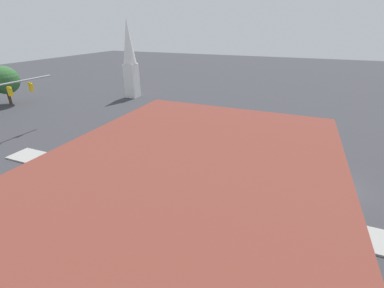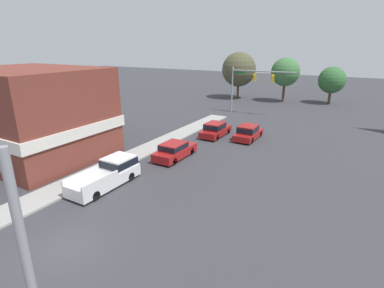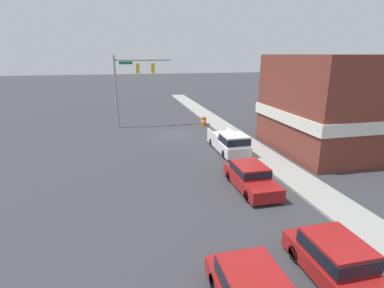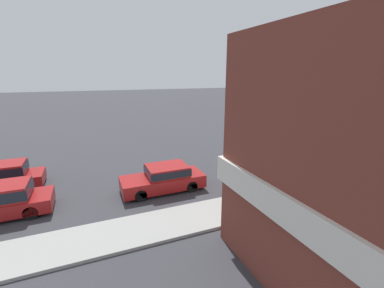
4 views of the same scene
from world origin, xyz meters
TOP-DOWN VIEW (x-y plane):
  - ground_plane at (0.00, 0.00)m, footprint 200.00×200.00m
  - sidewalk_curb at (-5.70, 0.00)m, footprint 2.40×60.00m
  - far_signal_assembly at (-2.59, 33.85)m, footprint 8.96×0.49m
  - car_lead at (-2.17, 13.10)m, footprint 1.89×4.71m
  - car_second_ahead at (-1.97, 21.05)m, footprint 1.88×4.64m
  - car_oncoming at (1.58, 21.80)m, footprint 1.90×4.54m
  - pickup_truck_parked at (-3.32, 6.29)m, footprint 1.96×5.54m
  - corner_brick_building at (-13.41, 7.45)m, footprint 12.33×9.94m
  - church_steeple at (18.55, 32.20)m, footprint 2.23×2.23m
  - backdrop_tree_center at (6.57, 48.22)m, footprint 4.43×4.43m

SIDE VIEW (x-z plane):
  - ground_plane at x=0.00m, z-range 0.00..0.00m
  - sidewalk_curb at x=-5.70m, z-range 0.00..0.14m
  - car_lead at x=-2.17m, z-range 0.03..1.51m
  - car_oncoming at x=1.58m, z-range 0.03..1.58m
  - car_second_ahead at x=-1.97m, z-range 0.03..1.59m
  - pickup_truck_parked at x=-3.32m, z-range -0.01..1.79m
  - corner_brick_building at x=-13.41m, z-range -0.09..7.73m
  - backdrop_tree_center at x=6.57m, z-range 0.90..7.15m
  - far_signal_assembly at x=-2.59m, z-range 1.57..8.24m
  - church_steeple at x=18.55m, z-range 0.31..13.51m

